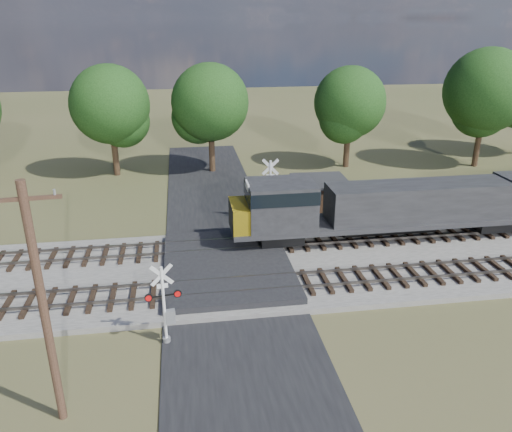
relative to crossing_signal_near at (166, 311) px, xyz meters
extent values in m
plane|color=#454B28|center=(3.21, 5.69, -1.61)|extent=(160.00, 160.00, 0.00)
cube|color=gray|center=(13.21, 6.19, -1.46)|extent=(140.00, 10.00, 0.30)
cube|color=black|center=(3.21, 5.69, -1.57)|extent=(7.00, 60.00, 0.08)
cube|color=#262628|center=(3.21, 6.19, -1.30)|extent=(7.00, 9.00, 0.62)
cube|color=black|center=(5.21, 3.69, -1.22)|extent=(44.00, 2.60, 0.18)
cube|color=#5C554F|center=(13.21, 2.97, -1.06)|extent=(140.00, 0.08, 0.15)
cube|color=#5C554F|center=(13.21, 4.41, -1.06)|extent=(140.00, 0.08, 0.15)
cube|color=black|center=(5.21, 8.69, -1.22)|extent=(44.00, 2.60, 0.18)
cube|color=#5C554F|center=(13.21, 7.97, -1.06)|extent=(140.00, 0.08, 0.15)
cube|color=#5C554F|center=(13.21, 9.41, -1.06)|extent=(140.00, 0.08, 0.15)
cylinder|color=silver|center=(-0.08, -0.01, 0.27)|extent=(0.13, 0.13, 3.76)
cylinder|color=gray|center=(-0.08, -0.01, -1.47)|extent=(0.34, 0.34, 0.28)
cube|color=silver|center=(-0.08, -0.01, 1.77)|extent=(0.98, 0.17, 0.98)
cube|color=silver|center=(-0.08, -0.01, 1.77)|extent=(0.98, 0.17, 0.98)
cube|color=silver|center=(-0.08, -0.01, 1.25)|extent=(0.47, 0.09, 0.21)
cube|color=black|center=(-0.08, -0.01, 0.78)|extent=(1.50, 0.26, 0.06)
cylinder|color=red|center=(-0.68, -0.09, 0.78)|extent=(0.35, 0.14, 0.34)
cylinder|color=red|center=(0.53, 0.07, 0.78)|extent=(0.35, 0.14, 0.34)
cube|color=gray|center=(0.15, 0.02, -0.30)|extent=(0.46, 0.34, 0.61)
cylinder|color=silver|center=(6.88, 13.12, 0.62)|extent=(0.16, 0.16, 4.46)
cylinder|color=gray|center=(6.88, 13.12, -1.44)|extent=(0.40, 0.40, 0.33)
cube|color=silver|center=(6.88, 13.12, 2.40)|extent=(1.16, 0.24, 1.17)
cube|color=silver|center=(6.88, 13.12, 2.40)|extent=(1.16, 0.24, 1.17)
cube|color=silver|center=(6.88, 13.12, 1.79)|extent=(0.55, 0.12, 0.25)
cube|color=black|center=(6.88, 13.12, 1.23)|extent=(1.77, 0.36, 0.07)
cylinder|color=red|center=(7.59, 13.00, 1.23)|extent=(0.41, 0.18, 0.40)
cylinder|color=red|center=(6.16, 13.24, 1.23)|extent=(0.41, 0.18, 0.40)
cube|color=gray|center=(6.60, 13.16, -0.05)|extent=(0.55, 0.41, 0.72)
cylinder|color=#372619|center=(-3.70, -3.92, 2.85)|extent=(0.30, 0.30, 8.93)
cube|color=#372619|center=(-3.70, -3.92, 6.72)|extent=(2.19, 0.28, 0.12)
cube|color=#482D1F|center=(10.73, 14.15, -0.39)|extent=(3.60, 3.60, 2.44)
cube|color=#2A2A2C|center=(10.73, 14.15, 0.91)|extent=(3.96, 3.96, 0.17)
cylinder|color=black|center=(-4.93, 26.39, 0.84)|extent=(0.56, 0.56, 4.90)
sphere|color=black|center=(-4.93, 26.39, 4.76)|extent=(6.87, 6.87, 6.87)
cylinder|color=black|center=(3.75, 26.16, 0.85)|extent=(0.56, 0.56, 4.92)
sphere|color=black|center=(3.75, 26.16, 4.78)|extent=(6.88, 6.88, 6.88)
cylinder|color=black|center=(16.59, 25.93, 0.74)|extent=(0.56, 0.56, 4.71)
sphere|color=black|center=(16.59, 25.93, 4.51)|extent=(6.59, 6.59, 6.59)
cylinder|color=black|center=(28.99, 24.24, 1.14)|extent=(0.56, 0.56, 5.51)
sphere|color=black|center=(28.99, 24.24, 5.55)|extent=(7.72, 7.72, 7.72)
camera|label=1|loc=(1.06, -18.77, 11.73)|focal=35.00mm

